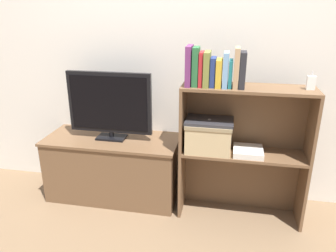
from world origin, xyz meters
name	(u,v)px	position (x,y,z in m)	size (l,w,h in m)	color
ground_plane	(164,216)	(0.00, 0.00, 0.00)	(16.00, 16.00, 0.00)	brown
wall_back	(176,45)	(0.00, 0.46, 1.20)	(10.00, 0.05, 2.40)	silver
tv_stand	(114,167)	(-0.46, 0.21, 0.25)	(1.04, 0.44, 0.51)	brown
tv	(110,104)	(-0.46, 0.21, 0.78)	(0.64, 0.14, 0.52)	black
bookshelf_lower_tier	(241,173)	(0.53, 0.19, 0.32)	(0.87, 0.27, 0.51)	brown
bookshelf_upper_tier	(246,110)	(0.53, 0.19, 0.80)	(0.87, 0.27, 0.47)	brown
book_plum	(189,66)	(0.15, 0.10, 1.11)	(0.03, 0.16, 0.26)	#6B2D66
book_forest	(196,67)	(0.19, 0.10, 1.10)	(0.04, 0.13, 0.25)	#286638
book_crimson	(201,69)	(0.23, 0.10, 1.09)	(0.03, 0.13, 0.22)	#B22328
book_olive	(207,69)	(0.26, 0.10, 1.09)	(0.04, 0.15, 0.22)	olive
book_navy	(213,72)	(0.30, 0.10, 1.07)	(0.03, 0.12, 0.19)	navy
book_mustard	(219,73)	(0.34, 0.10, 1.07)	(0.04, 0.14, 0.18)	gold
book_skyblue	(226,70)	(0.38, 0.10, 1.09)	(0.03, 0.14, 0.22)	#709ECC
book_teal	(230,74)	(0.41, 0.10, 1.07)	(0.02, 0.12, 0.18)	#1E7075
book_tan	(236,68)	(0.45, 0.10, 1.11)	(0.03, 0.14, 0.25)	tan
book_charcoal	(243,70)	(0.49, 0.10, 1.09)	(0.04, 0.14, 0.23)	#232328
baby_monitor	(311,83)	(0.91, 0.14, 1.02)	(0.05, 0.03, 0.12)	white
storage_basket_left	(209,135)	(0.29, 0.12, 0.63)	(0.32, 0.24, 0.21)	tan
laptop	(209,121)	(0.29, 0.12, 0.73)	(0.33, 0.22, 0.02)	#2D2D33
magazine_stack	(248,151)	(0.57, 0.11, 0.53)	(0.20, 0.20, 0.04)	silver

